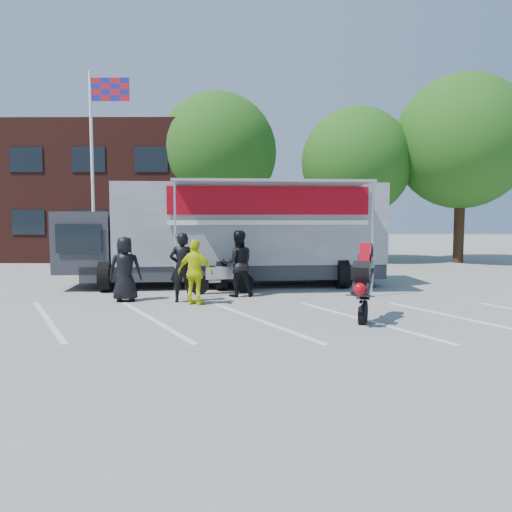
{
  "coord_description": "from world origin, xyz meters",
  "views": [
    {
      "loc": [
        0.22,
        -10.09,
        2.39
      ],
      "look_at": [
        0.11,
        2.85,
        1.3
      ],
      "focal_mm": 35.0,
      "sensor_mm": 36.0,
      "label": 1
    }
  ],
  "objects_px": {
    "spectator_leather_b": "(182,267)",
    "spectator_leather_c": "(238,264)",
    "flagpole": "(98,147)",
    "parked_motorcycle": "(222,294)",
    "stunt_bike_rider": "(366,318)",
    "spectator_hivis": "(195,272)",
    "tree_right": "(462,142)",
    "tree_left": "(217,153)",
    "transporter_truck": "(235,285)",
    "tree_mid": "(356,163)",
    "spectator_leather_a": "(125,269)"
  },
  "relations": [
    {
      "from": "spectator_leather_b",
      "to": "spectator_leather_c",
      "type": "relative_size",
      "value": 0.99
    },
    {
      "from": "transporter_truck",
      "to": "tree_right",
      "type": "bearing_deg",
      "value": 30.86
    },
    {
      "from": "spectator_leather_c",
      "to": "tree_left",
      "type": "bearing_deg",
      "value": -93.99
    },
    {
      "from": "tree_mid",
      "to": "spectator_hivis",
      "type": "height_order",
      "value": "tree_mid"
    },
    {
      "from": "transporter_truck",
      "to": "spectator_leather_b",
      "type": "relative_size",
      "value": 5.62
    },
    {
      "from": "parked_motorcycle",
      "to": "spectator_hivis",
      "type": "xyz_separation_m",
      "value": [
        -0.55,
        -1.85,
        0.86
      ]
    },
    {
      "from": "parked_motorcycle",
      "to": "spectator_leather_b",
      "type": "height_order",
      "value": "spectator_leather_b"
    },
    {
      "from": "parked_motorcycle",
      "to": "spectator_leather_b",
      "type": "relative_size",
      "value": 1.06
    },
    {
      "from": "stunt_bike_rider",
      "to": "spectator_leather_b",
      "type": "xyz_separation_m",
      "value": [
        -4.56,
        2.08,
        0.95
      ]
    },
    {
      "from": "spectator_leather_b",
      "to": "tree_right",
      "type": "bearing_deg",
      "value": -140.75
    },
    {
      "from": "stunt_bike_rider",
      "to": "spectator_leather_a",
      "type": "relative_size",
      "value": 1.08
    },
    {
      "from": "tree_mid",
      "to": "parked_motorcycle",
      "type": "xyz_separation_m",
      "value": [
        -5.93,
        -10.22,
        -4.94
      ]
    },
    {
      "from": "tree_right",
      "to": "parked_motorcycle",
      "type": "distance_m",
      "value": 15.77
    },
    {
      "from": "spectator_leather_c",
      "to": "tree_mid",
      "type": "bearing_deg",
      "value": -128.51
    },
    {
      "from": "spectator_leather_b",
      "to": "spectator_hivis",
      "type": "relative_size",
      "value": 1.1
    },
    {
      "from": "transporter_truck",
      "to": "spectator_leather_a",
      "type": "height_order",
      "value": "spectator_leather_a"
    },
    {
      "from": "parked_motorcycle",
      "to": "spectator_hivis",
      "type": "distance_m",
      "value": 2.12
    },
    {
      "from": "tree_mid",
      "to": "spectator_leather_b",
      "type": "distance_m",
      "value": 14.14
    },
    {
      "from": "tree_left",
      "to": "spectator_leather_c",
      "type": "xyz_separation_m",
      "value": [
        1.57,
        -11.71,
        -4.61
      ]
    },
    {
      "from": "transporter_truck",
      "to": "tree_mid",
      "type": "bearing_deg",
      "value": 50.43
    },
    {
      "from": "tree_left",
      "to": "stunt_bike_rider",
      "type": "distance_m",
      "value": 16.45
    },
    {
      "from": "spectator_hivis",
      "to": "tree_left",
      "type": "bearing_deg",
      "value": -67.28
    },
    {
      "from": "stunt_bike_rider",
      "to": "spectator_hivis",
      "type": "relative_size",
      "value": 1.12
    },
    {
      "from": "tree_left",
      "to": "tree_right",
      "type": "relative_size",
      "value": 0.95
    },
    {
      "from": "stunt_bike_rider",
      "to": "transporter_truck",
      "type": "bearing_deg",
      "value": 140.93
    },
    {
      "from": "tree_left",
      "to": "stunt_bike_rider",
      "type": "xyz_separation_m",
      "value": [
        4.67,
        -14.76,
        -5.57
      ]
    },
    {
      "from": "tree_mid",
      "to": "spectator_leather_b",
      "type": "xyz_separation_m",
      "value": [
        -6.89,
        -11.68,
        -4.0
      ]
    },
    {
      "from": "flagpole",
      "to": "parked_motorcycle",
      "type": "xyz_separation_m",
      "value": [
        5.31,
        -5.22,
        -5.05
      ]
    },
    {
      "from": "tree_mid",
      "to": "transporter_truck",
      "type": "xyz_separation_m",
      "value": [
        -5.62,
        -8.41,
        -4.94
      ]
    },
    {
      "from": "flagpole",
      "to": "spectator_leather_c",
      "type": "distance_m",
      "value": 9.12
    },
    {
      "from": "tree_mid",
      "to": "stunt_bike_rider",
      "type": "relative_size",
      "value": 3.98
    },
    {
      "from": "parked_motorcycle",
      "to": "spectator_hivis",
      "type": "bearing_deg",
      "value": 149.57
    },
    {
      "from": "tree_left",
      "to": "flagpole",
      "type": "bearing_deg",
      "value": -125.28
    },
    {
      "from": "spectator_leather_c",
      "to": "spectator_hivis",
      "type": "distance_m",
      "value": 1.73
    },
    {
      "from": "spectator_hivis",
      "to": "spectator_leather_c",
      "type": "bearing_deg",
      "value": -107.35
    },
    {
      "from": "tree_mid",
      "to": "transporter_truck",
      "type": "bearing_deg",
      "value": -123.76
    },
    {
      "from": "spectator_leather_a",
      "to": "spectator_leather_b",
      "type": "distance_m",
      "value": 1.6
    },
    {
      "from": "tree_mid",
      "to": "flagpole",
      "type": "bearing_deg",
      "value": -156.03
    },
    {
      "from": "tree_mid",
      "to": "transporter_truck",
      "type": "distance_m",
      "value": 11.26
    },
    {
      "from": "flagpole",
      "to": "tree_left",
      "type": "bearing_deg",
      "value": 54.72
    },
    {
      "from": "flagpole",
      "to": "spectator_hivis",
      "type": "distance_m",
      "value": 9.5
    },
    {
      "from": "parked_motorcycle",
      "to": "spectator_leather_b",
      "type": "bearing_deg",
      "value": 132.89
    },
    {
      "from": "spectator_leather_a",
      "to": "spectator_hivis",
      "type": "xyz_separation_m",
      "value": [
        2.0,
        -0.52,
        -0.03
      ]
    },
    {
      "from": "tree_right",
      "to": "spectator_leather_b",
      "type": "relative_size",
      "value": 4.82
    },
    {
      "from": "parked_motorcycle",
      "to": "stunt_bike_rider",
      "type": "bearing_deg",
      "value": -148.3
    },
    {
      "from": "stunt_bike_rider",
      "to": "spectator_leather_c",
      "type": "relative_size",
      "value": 1.01
    },
    {
      "from": "tree_right",
      "to": "tree_left",
      "type": "bearing_deg",
      "value": 172.87
    },
    {
      "from": "tree_mid",
      "to": "spectator_hivis",
      "type": "distance_m",
      "value": 14.3
    },
    {
      "from": "tree_right",
      "to": "spectator_hivis",
      "type": "relative_size",
      "value": 5.28
    },
    {
      "from": "spectator_leather_a",
      "to": "parked_motorcycle",
      "type": "bearing_deg",
      "value": -160.53
    }
  ]
}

